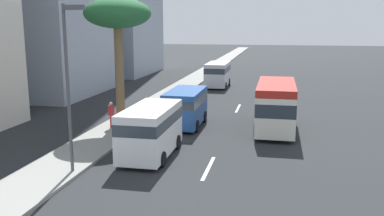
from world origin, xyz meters
name	(u,v)px	position (x,y,z in m)	size (l,w,h in m)	color
ground_plane	(243,98)	(31.50, 0.00, 0.00)	(198.00, 198.00, 0.00)	#26282B
sidewalk_right	(171,94)	(31.50, 6.62, 0.07)	(162.00, 2.76, 0.15)	gray
lane_stripe_mid	(208,168)	(12.52, 0.00, 0.01)	(3.20, 0.16, 0.01)	silver
lane_stripe_far	(238,108)	(26.57, 0.00, 0.01)	(3.20, 0.16, 0.01)	silver
van_lead	(151,128)	(13.76, 3.06, 1.40)	(4.90, 2.15, 2.46)	white
minibus_second	(276,104)	(20.26, -2.86, 1.60)	(6.52, 2.35, 2.92)	silver
van_third	(218,73)	(37.60, 3.17, 1.43)	(5.17, 2.21, 2.50)	silver
van_fourth	(186,106)	(20.19, 2.74, 1.33)	(4.61, 2.16, 2.31)	#1E478C
pedestrian_near_lamp	(111,114)	(18.19, 6.93, 1.03)	(0.34, 0.38, 1.61)	red
palm_tree	(118,17)	(19.42, 6.79, 6.82)	(4.09, 4.09, 7.81)	brown
street_lamp	(69,71)	(10.61, 5.54, 4.47)	(0.24, 0.97, 7.04)	#4C4C51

